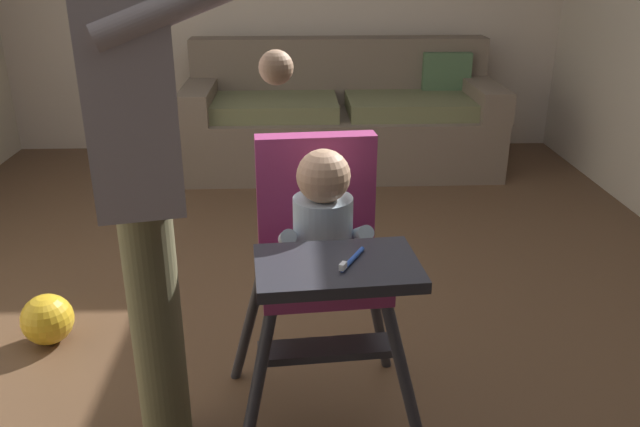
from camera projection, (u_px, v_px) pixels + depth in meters
name	position (u px, v px, depth m)	size (l,w,h in m)	color
ground	(282.00, 360.00, 2.50)	(5.72, 7.18, 0.10)	brown
couch	(342.00, 120.00, 4.50)	(2.13, 0.86, 0.86)	#756454
high_chair	(322.00, 241.00, 1.86)	(0.65, 0.76, 0.94)	#303038
adult_standing	(140.00, 157.00, 1.63)	(0.59, 0.50, 1.67)	#6D6947
toy_ball	(47.00, 319.00, 2.50)	(0.20, 0.20, 0.20)	gold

